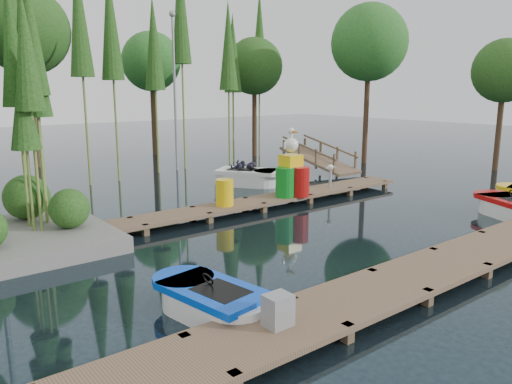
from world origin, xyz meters
TOP-DOWN VIEW (x-y plane):
  - ground_plane at (0.00, 0.00)m, footprint 90.00×90.00m
  - near_dock at (0.00, -4.50)m, footprint 18.00×1.50m
  - far_dock at (1.00, 2.50)m, footprint 15.00×1.20m
  - tree_screen at (-2.04, 10.60)m, footprint 34.42×18.53m
  - lamp_rear at (4.00, 11.00)m, footprint 0.30×0.30m
  - ramp at (9.00, 6.50)m, footprint 1.50×3.94m
  - boat_blue at (-3.29, -3.06)m, footprint 1.48×2.61m
  - boat_white_far at (4.36, 5.88)m, footprint 2.86×3.23m
  - utility_cabinet at (-3.03, -4.50)m, footprint 0.41×0.34m
  - yellow_barrel at (0.85, 2.50)m, footprint 0.54×0.54m
  - drum_cluster at (3.51, 2.34)m, footprint 1.31×1.20m
  - seagull_post at (5.52, 2.50)m, footprint 0.53×0.28m

SIDE VIEW (x-z plane):
  - ground_plane at x=0.00m, z-range 0.00..0.00m
  - far_dock at x=1.00m, z-range -0.02..0.48m
  - near_dock at x=0.00m, z-range -0.02..0.48m
  - boat_blue at x=-3.29m, z-range -0.18..0.66m
  - boat_white_far at x=4.36m, z-range -0.39..1.03m
  - utility_cabinet at x=-3.03m, z-range 0.30..0.80m
  - ramp at x=9.00m, z-range -0.16..1.33m
  - yellow_barrel at x=0.85m, z-range 0.30..1.12m
  - seagull_post at x=5.52m, z-range 0.45..1.29m
  - drum_cluster at x=3.51m, z-range -0.17..2.10m
  - lamp_rear at x=4.00m, z-range 0.64..7.89m
  - tree_screen at x=-2.04m, z-range 0.96..11.27m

